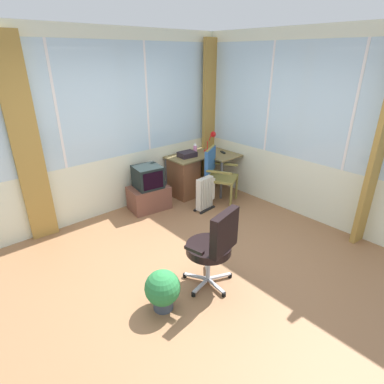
# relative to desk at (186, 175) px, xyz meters

# --- Properties ---
(ground) EXTENTS (5.31, 4.99, 0.06)m
(ground) POSITION_rel_desk_xyz_m (-1.25, -1.68, -0.42)
(ground) COLOR #916442
(north_window_panel) EXTENTS (4.31, 0.07, 2.77)m
(north_window_panel) POSITION_rel_desk_xyz_m (-1.25, 0.34, 0.99)
(north_window_panel) COLOR silver
(north_window_panel) RESTS_ON ground
(east_window_panel) EXTENTS (0.07, 3.99, 2.77)m
(east_window_panel) POSITION_rel_desk_xyz_m (0.93, -1.68, 0.99)
(east_window_panel) COLOR silver
(east_window_panel) RESTS_ON ground
(curtain_north_left) EXTENTS (0.35, 0.10, 2.67)m
(curtain_north_left) POSITION_rel_desk_xyz_m (-2.44, 0.26, 0.94)
(curtain_north_left) COLOR #A57E39
(curtain_north_left) RESTS_ON ground
(curtain_corner) EXTENTS (0.35, 0.08, 2.67)m
(curtain_corner) POSITION_rel_desk_xyz_m (0.80, 0.21, 0.94)
(curtain_corner) COLOR #A57E39
(curtain_corner) RESTS_ON ground
(curtain_east_far) EXTENTS (0.35, 0.11, 2.67)m
(curtain_east_far) POSITION_rel_desk_xyz_m (0.85, -2.78, 0.94)
(curtain_east_far) COLOR #A57E39
(curtain_east_far) RESTS_ON ground
(desk) EXTENTS (1.17, 0.88, 0.73)m
(desk) POSITION_rel_desk_xyz_m (0.00, 0.00, 0.00)
(desk) COLOR olive
(desk) RESTS_ON ground
(desk_lamp) EXTENTS (0.24, 0.21, 0.38)m
(desk_lamp) POSITION_rel_desk_xyz_m (0.63, -0.03, 0.58)
(desk_lamp) COLOR red
(desk_lamp) RESTS_ON desk
(tv_remote) EXTENTS (0.10, 0.16, 0.02)m
(tv_remote) POSITION_rel_desk_xyz_m (0.70, -0.25, 0.35)
(tv_remote) COLOR black
(tv_remote) RESTS_ON desk
(spray_bottle) EXTENTS (0.06, 0.06, 0.22)m
(spray_bottle) POSITION_rel_desk_xyz_m (0.26, 0.04, 0.44)
(spray_bottle) COLOR pink
(spray_bottle) RESTS_ON desk
(paper_tray) EXTENTS (0.32, 0.25, 0.09)m
(paper_tray) POSITION_rel_desk_xyz_m (0.05, 0.01, 0.38)
(paper_tray) COLOR #2A2027
(paper_tray) RESTS_ON desk
(wooden_armchair) EXTENTS (0.65, 0.66, 0.97)m
(wooden_armchair) POSITION_rel_desk_xyz_m (0.21, -0.53, 0.22)
(wooden_armchair) COLOR olive
(wooden_armchair) RESTS_ON ground
(office_chair) EXTENTS (0.62, 0.57, 0.96)m
(office_chair) POSITION_rel_desk_xyz_m (-1.37, -2.09, 0.16)
(office_chair) COLOR #B7B7BF
(office_chair) RESTS_ON ground
(tv_on_stand) EXTENTS (0.70, 0.53, 0.75)m
(tv_on_stand) POSITION_rel_desk_xyz_m (-0.82, -0.02, -0.06)
(tv_on_stand) COLOR brown
(tv_on_stand) RESTS_ON ground
(space_heater) EXTENTS (0.40, 0.20, 0.57)m
(space_heater) POSITION_rel_desk_xyz_m (-0.13, -0.66, -0.10)
(space_heater) COLOR silver
(space_heater) RESTS_ON ground
(potted_plant) EXTENTS (0.36, 0.36, 0.44)m
(potted_plant) POSITION_rel_desk_xyz_m (-2.00, -2.00, -0.15)
(potted_plant) COLOR #3B4654
(potted_plant) RESTS_ON ground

